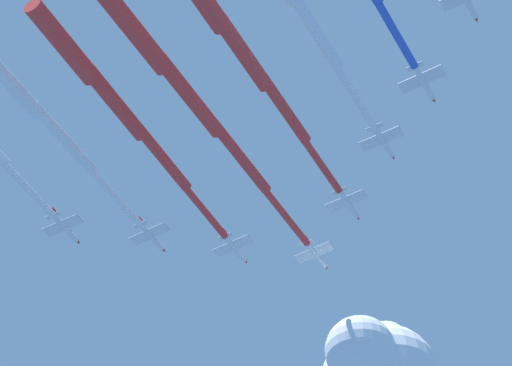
{
  "coord_description": "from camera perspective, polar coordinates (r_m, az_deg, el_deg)",
  "views": [
    {
      "loc": [
        139.32,
        77.3,
        -18.15
      ],
      "look_at": [
        0.0,
        0.0,
        142.86
      ],
      "focal_mm": 81.03,
      "sensor_mm": 36.0,
      "label": 1
    }
  ],
  "objects": [
    {
      "name": "jet_starboard_inner",
      "position": [
        205.66,
        -0.76,
        6.55
      ],
      "size": [
        73.33,
        8.43,
        3.75
      ],
      "color": "silver"
    },
    {
      "name": "jet_port_mid",
      "position": [
        212.7,
        -12.41,
        5.21
      ],
      "size": [
        80.47,
        8.4,
        3.81
      ],
      "color": "silver"
    },
    {
      "name": "jet_lead",
      "position": [
        213.65,
        -3.49,
        4.49
      ],
      "size": [
        84.65,
        8.42,
        3.78
      ],
      "color": "silver"
    },
    {
      "name": "jet_port_inner",
      "position": [
        213.78,
        -7.1,
        4.06
      ],
      "size": [
        75.91,
        8.42,
        3.83
      ],
      "color": "silver"
    }
  ]
}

